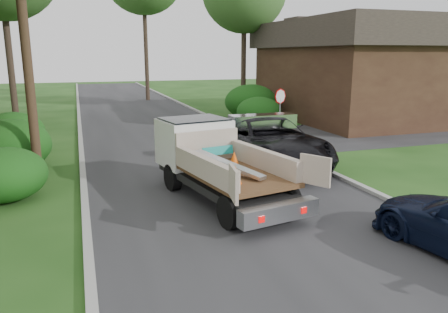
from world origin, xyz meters
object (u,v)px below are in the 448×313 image
at_px(black_pickup, 267,141).
at_px(flatbed_truck, 209,155).
at_px(house_right, 358,69).
at_px(utility_pole, 23,17).
at_px(stop_sign, 280,103).

bearing_deg(black_pickup, flatbed_truck, -139.67).
xyz_separation_m(house_right, flatbed_truck, (-13.50, -12.13, -2.00)).
height_order(utility_pole, house_right, utility_pole).
distance_m(utility_pole, black_pickup, 9.11).
distance_m(stop_sign, house_right, 9.37).
bearing_deg(house_right, black_pickup, -137.88).
height_order(stop_sign, flatbed_truck, stop_sign).
height_order(house_right, flatbed_truck, house_right).
bearing_deg(house_right, flatbed_truck, -138.05).
relative_size(house_right, flatbed_truck, 2.18).
height_order(stop_sign, black_pickup, stop_sign).
xyz_separation_m(flatbed_truck, black_pickup, (3.06, 2.69, -0.26)).
bearing_deg(black_pickup, utility_pole, 175.93).
relative_size(stop_sign, house_right, 0.19).
relative_size(stop_sign, flatbed_truck, 0.42).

